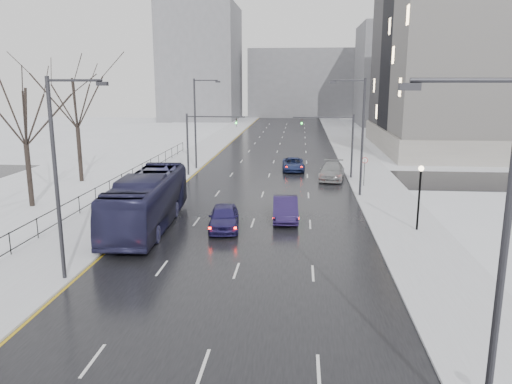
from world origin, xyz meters
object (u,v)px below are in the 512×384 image
(streetlight_l_far, at_px, (197,119))
(no_uturn_sign, at_px, (365,163))
(streetlight_r_mid, at_px, (360,131))
(lamppost_r_mid, at_px, (420,188))
(sedan_center_near, at_px, (224,217))
(streetlight_r_near, at_px, (495,250))
(sedan_right_near, at_px, (285,209))
(bus, at_px, (147,201))
(mast_signal_left, at_px, (198,137))
(sedan_right_cross, at_px, (293,164))
(tree_park_e, at_px, (82,182))
(tree_park_d, at_px, (32,207))
(mast_signal_right, at_px, (342,139))
(sedan_right_far, at_px, (332,171))
(streetlight_l_near, at_px, (60,170))

(streetlight_l_far, bearing_deg, no_uturn_sign, -24.73)
(streetlight_r_mid, relative_size, lamppost_r_mid, 2.34)
(lamppost_r_mid, bearing_deg, sedan_center_near, -177.28)
(streetlight_r_near, xyz_separation_m, sedan_right_near, (-5.93, 22.03, -4.76))
(bus, bearing_deg, mast_signal_left, 87.87)
(streetlight_r_near, xyz_separation_m, sedan_right_cross, (-5.69, 42.12, -4.87))
(tree_park_e, xyz_separation_m, sedan_center_near, (16.42, -14.61, 0.86))
(streetlight_l_far, bearing_deg, tree_park_d, -118.15)
(mast_signal_right, height_order, mast_signal_left, same)
(streetlight_l_far, relative_size, bus, 0.76)
(streetlight_r_near, height_order, sedan_right_far, streetlight_r_near)
(sedan_center_near, bearing_deg, tree_park_e, 131.87)
(bus, height_order, sedan_right_far, bus)
(lamppost_r_mid, bearing_deg, tree_park_e, 154.38)
(mast_signal_right, xyz_separation_m, sedan_center_near, (-9.11, -18.61, -3.24))
(sedan_right_far, bearing_deg, streetlight_l_near, -110.77)
(streetlight_l_near, relative_size, no_uturn_sign, 3.70)
(sedan_center_near, bearing_deg, streetlight_r_mid, 40.37)
(sedan_center_near, bearing_deg, mast_signal_left, 100.13)
(tree_park_e, relative_size, sedan_right_far, 2.34)
(tree_park_d, relative_size, streetlight_l_near, 1.25)
(tree_park_e, xyz_separation_m, sedan_right_far, (24.62, 3.52, 0.88))
(lamppost_r_mid, relative_size, no_uturn_sign, 1.59)
(lamppost_r_mid, xyz_separation_m, sedan_right_cross, (-8.52, 22.12, -2.20))
(tree_park_e, bearing_deg, no_uturn_sign, 0.00)
(streetlight_l_near, distance_m, mast_signal_left, 28.05)
(streetlight_r_near, distance_m, sedan_right_cross, 42.79)
(no_uturn_sign, bearing_deg, tree_park_d, -159.68)
(streetlight_l_far, distance_m, no_uturn_sign, 19.41)
(streetlight_l_far, relative_size, lamppost_r_mid, 2.34)
(mast_signal_right, relative_size, sedan_right_cross, 1.28)
(streetlight_r_near, xyz_separation_m, streetlight_l_far, (-16.33, 42.00, 0.00))
(streetlight_l_near, bearing_deg, mast_signal_left, 88.28)
(mast_signal_left, height_order, sedan_center_near, mast_signal_left)
(streetlight_l_far, distance_m, sedan_right_cross, 11.71)
(sedan_right_cross, bearing_deg, streetlight_r_near, -85.31)
(sedan_right_cross, height_order, sedan_right_far, sedan_right_far)
(bus, bearing_deg, no_uturn_sign, 38.84)
(no_uturn_sign, height_order, sedan_center_near, no_uturn_sign)
(tree_park_d, relative_size, streetlight_l_far, 1.25)
(lamppost_r_mid, bearing_deg, bus, -178.17)
(lamppost_r_mid, distance_m, sedan_right_far, 18.23)
(streetlight_r_near, bearing_deg, mast_signal_left, 112.18)
(sedan_right_cross, bearing_deg, streetlight_l_near, -111.33)
(sedan_center_near, xyz_separation_m, sedan_right_cross, (4.26, 22.73, -0.12))
(streetlight_l_near, height_order, lamppost_r_mid, streetlight_l_near)
(lamppost_r_mid, xyz_separation_m, mast_signal_right, (-3.67, 18.00, 1.16))
(tree_park_d, xyz_separation_m, mast_signal_right, (25.13, 14.00, 4.11))
(mast_signal_right, bearing_deg, tree_park_d, -150.88)
(streetlight_r_near, relative_size, sedan_right_near, 2.01)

